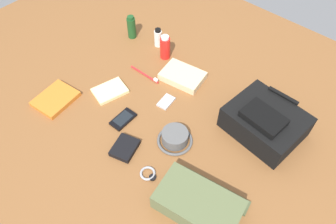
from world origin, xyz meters
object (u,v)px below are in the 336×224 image
at_px(media_player, 166,102).
at_px(wristwatch, 148,174).
at_px(toiletry_pouch, 199,203).
at_px(bucket_hat, 175,138).
at_px(folded_towel, 183,76).
at_px(toothpaste_tube, 158,38).
at_px(cell_phone, 123,119).
at_px(toothbrush, 146,75).
at_px(sunscreen_spray, 165,47).
at_px(wallet, 125,148).
at_px(notepad, 110,91).
at_px(paperback_novel, 56,99).
at_px(backpack, 265,122).
at_px(shampoo_bottle, 132,27).

xyz_separation_m(media_player, wristwatch, (0.19, -0.32, 0.00)).
bearing_deg(toiletry_pouch, bucket_hat, 147.38).
bearing_deg(folded_towel, wristwatch, -64.11).
relative_size(bucket_hat, folded_towel, 0.75).
bearing_deg(bucket_hat, toothpaste_tube, 139.13).
xyz_separation_m(toothpaste_tube, wristwatch, (0.50, -0.60, -0.04)).
bearing_deg(cell_phone, toothbrush, 113.56).
height_order(wristwatch, folded_towel, folded_towel).
relative_size(toiletry_pouch, sunscreen_spray, 2.45).
bearing_deg(media_player, wallet, -81.83).
bearing_deg(sunscreen_spray, cell_phone, -72.15).
bearing_deg(notepad, paperback_novel, -111.23).
xyz_separation_m(bucket_hat, paperback_novel, (-0.56, -0.20, -0.02)).
height_order(backpack, bucket_hat, backpack).
xyz_separation_m(toiletry_pouch, wristwatch, (-0.23, -0.02, -0.03)).
bearing_deg(cell_phone, folded_towel, 85.20).
bearing_deg(media_player, toothbrush, 161.80).
bearing_deg(sunscreen_spray, toiletry_pouch, -39.64).
xyz_separation_m(backpack, shampoo_bottle, (-0.87, 0.08, 0.00)).
height_order(wallet, notepad, wallet).
distance_m(paperback_novel, notepad, 0.25).
relative_size(toothpaste_tube, sunscreen_spray, 0.79).
relative_size(toothbrush, notepad, 1.20).
bearing_deg(paperback_novel, sunscreen_spray, 72.40).
distance_m(backpack, toiletry_pouch, 0.45).
distance_m(toothbrush, wallet, 0.43).
distance_m(sunscreen_spray, cell_phone, 0.46).
xyz_separation_m(cell_phone, notepad, (-0.17, 0.07, 0.00)).
relative_size(backpack, toothpaste_tube, 3.12).
xyz_separation_m(bucket_hat, toothbrush, (-0.36, 0.20, -0.02)).
xyz_separation_m(cell_phone, wallet, (0.12, -0.10, 0.01)).
xyz_separation_m(toiletry_pouch, notepad, (-0.66, 0.17, -0.03)).
bearing_deg(toiletry_pouch, wristwatch, -173.85).
relative_size(backpack, paperback_novel, 1.63).
distance_m(backpack, bucket_hat, 0.38).
distance_m(bucket_hat, paperback_novel, 0.59).
distance_m(sunscreen_spray, notepad, 0.36).
relative_size(shampoo_bottle, folded_towel, 0.65).
bearing_deg(toothbrush, cell_phone, -66.44).
height_order(paperback_novel, notepad, paperback_novel).
distance_m(toothbrush, folded_towel, 0.18).
relative_size(media_player, toothbrush, 0.50).
bearing_deg(paperback_novel, folded_towel, 55.06).
height_order(bucket_hat, cell_phone, bucket_hat).
xyz_separation_m(toiletry_pouch, paperback_novel, (-0.81, -0.03, -0.03)).
bearing_deg(toothbrush, sunscreen_spray, 98.17).
bearing_deg(shampoo_bottle, toothpaste_tube, 14.94).
relative_size(notepad, folded_towel, 0.75).
bearing_deg(bucket_hat, media_player, 141.74).
bearing_deg(notepad, toothpaste_tube, 113.73).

